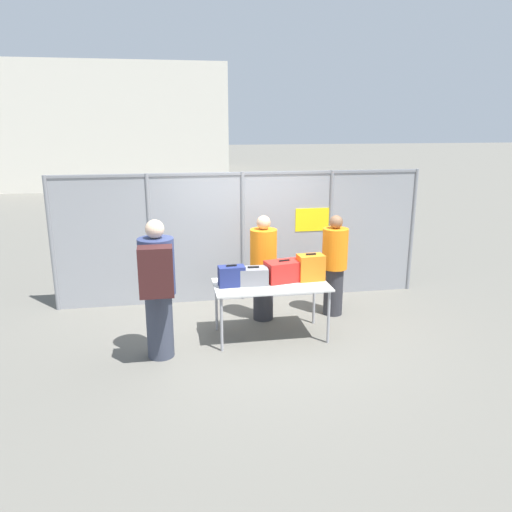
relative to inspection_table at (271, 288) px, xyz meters
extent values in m
plane|color=#605E56|center=(-0.16, 0.09, -0.73)|extent=(120.00, 120.00, 0.00)
cylinder|color=gray|center=(-3.25, 1.64, 0.37)|extent=(0.07, 0.07, 2.21)
cylinder|color=gray|center=(-1.70, 1.64, 0.37)|extent=(0.07, 0.07, 2.21)
cylinder|color=gray|center=(-0.16, 1.64, 0.37)|extent=(0.07, 0.07, 2.21)
cylinder|color=gray|center=(1.39, 1.64, 0.37)|extent=(0.07, 0.07, 2.21)
cylinder|color=gray|center=(2.93, 1.64, 0.37)|extent=(0.07, 0.07, 2.21)
cube|color=gray|center=(-0.16, 1.64, 0.37)|extent=(6.18, 0.01, 2.21)
cube|color=gray|center=(-0.16, 1.64, 1.45)|extent=(6.18, 0.04, 0.04)
cube|color=yellow|center=(1.06, 1.63, 0.64)|extent=(0.60, 0.01, 0.40)
cube|color=silver|center=(0.00, 0.00, 0.05)|extent=(1.61, 0.83, 0.02)
cylinder|color=#99999E|center=(-0.75, -0.36, -0.35)|extent=(0.04, 0.04, 0.77)
cylinder|color=#99999E|center=(0.75, -0.36, -0.35)|extent=(0.04, 0.04, 0.77)
cylinder|color=#99999E|center=(-0.75, 0.36, -0.35)|extent=(0.04, 0.04, 0.77)
cylinder|color=#99999E|center=(0.75, 0.36, -0.35)|extent=(0.04, 0.04, 0.77)
cube|color=navy|center=(-0.56, 0.01, 0.21)|extent=(0.37, 0.22, 0.28)
cube|color=black|center=(-0.56, 0.01, 0.36)|extent=(0.15, 0.03, 0.02)
cube|color=slate|center=(-0.25, 0.04, 0.18)|extent=(0.42, 0.29, 0.24)
cube|color=black|center=(-0.25, 0.04, 0.31)|extent=(0.16, 0.03, 0.02)
cube|color=red|center=(0.21, 0.11, 0.21)|extent=(0.57, 0.40, 0.29)
cube|color=black|center=(0.21, 0.11, 0.37)|extent=(0.16, 0.06, 0.02)
cube|color=orange|center=(0.60, 0.09, 0.25)|extent=(0.38, 0.26, 0.37)
cube|color=black|center=(0.60, 0.09, 0.45)|extent=(0.15, 0.03, 0.02)
cylinder|color=#383D4C|center=(-1.56, -0.36, -0.29)|extent=(0.35, 0.35, 0.87)
cylinder|color=navy|center=(-1.56, -0.36, 0.51)|extent=(0.46, 0.46, 0.73)
sphere|color=beige|center=(-1.56, -0.36, 0.99)|extent=(0.24, 0.24, 0.24)
cube|color=#381919|center=(-1.56, -0.72, 0.54)|extent=(0.41, 0.25, 0.61)
cylinder|color=#2D2D33|center=(0.02, 0.67, -0.34)|extent=(0.31, 0.31, 0.79)
cylinder|color=orange|center=(0.02, 0.67, 0.38)|extent=(0.41, 0.41, 0.65)
sphere|color=tan|center=(0.02, 0.67, 0.81)|extent=(0.21, 0.21, 0.21)
cylinder|color=#2D2D33|center=(1.16, 0.69, -0.35)|extent=(0.30, 0.30, 0.77)
cylinder|color=orange|center=(1.16, 0.69, 0.36)|extent=(0.40, 0.40, 0.64)
sphere|color=brown|center=(1.16, 0.69, 0.78)|extent=(0.21, 0.21, 0.21)
cube|color=white|center=(0.54, 3.31, -0.36)|extent=(2.54, 1.40, 0.45)
sphere|color=black|center=(0.09, 2.56, -0.47)|extent=(0.53, 0.53, 0.53)
sphere|color=black|center=(0.09, 4.06, -0.47)|extent=(0.53, 0.53, 0.53)
cylinder|color=#59595B|center=(-1.18, 3.31, -0.54)|extent=(0.89, 0.06, 0.06)
cube|color=beige|center=(-4.59, 22.63, 2.03)|extent=(11.95, 12.73, 5.52)
camera|label=1|loc=(-1.36, -6.54, 2.29)|focal=35.00mm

